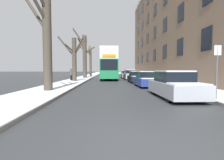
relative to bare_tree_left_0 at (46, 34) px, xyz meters
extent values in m
plane|color=#303335|center=(5.05, -8.23, -3.86)|extent=(320.00, 320.00, 0.00)
cube|color=slate|center=(-0.11, 44.77, -3.80)|extent=(3.07, 130.00, 0.13)
cube|color=silver|center=(-0.11, 44.77, -3.72)|extent=(3.04, 130.00, 0.03)
cube|color=slate|center=(10.21, 44.77, -3.80)|extent=(3.07, 130.00, 0.13)
cube|color=silver|center=(10.21, 44.77, -3.72)|extent=(3.04, 130.00, 0.03)
cube|color=#7A604C|center=(16.25, 16.38, 4.99)|extent=(9.00, 38.62, 17.71)
cube|color=black|center=(11.72, 1.81, 0.03)|extent=(0.08, 1.40, 1.80)
cube|color=black|center=(11.72, 6.67, 0.03)|extent=(0.08, 1.40, 1.80)
cube|color=black|center=(11.72, 11.52, 0.03)|extent=(0.08, 1.40, 1.80)
cube|color=black|center=(11.72, 16.38, 0.03)|extent=(0.08, 1.40, 1.80)
cube|color=black|center=(11.72, 21.23, 0.03)|extent=(0.08, 1.40, 1.80)
cube|color=black|center=(11.72, 26.09, 0.03)|extent=(0.08, 1.40, 1.80)
cube|color=black|center=(11.72, 30.94, 0.03)|extent=(0.08, 1.40, 1.80)
cube|color=black|center=(11.72, 6.67, 3.58)|extent=(0.08, 1.40, 1.80)
cube|color=black|center=(11.72, 11.52, 3.58)|extent=(0.08, 1.40, 1.80)
cube|color=black|center=(11.72, 16.38, 3.58)|extent=(0.08, 1.40, 1.80)
cube|color=black|center=(11.72, 21.23, 3.58)|extent=(0.08, 1.40, 1.80)
cube|color=black|center=(11.72, 26.09, 3.58)|extent=(0.08, 1.40, 1.80)
cube|color=black|center=(11.72, 30.94, 3.58)|extent=(0.08, 1.40, 1.80)
cube|color=black|center=(11.72, 16.38, 7.12)|extent=(0.08, 1.40, 1.80)
cube|color=black|center=(11.72, 21.23, 7.12)|extent=(0.08, 1.40, 1.80)
cube|color=black|center=(11.72, 26.09, 7.12)|extent=(0.08, 1.40, 1.80)
cube|color=black|center=(11.72, 30.94, 7.12)|extent=(0.08, 1.40, 1.80)
cube|color=black|center=(11.72, 21.23, 10.66)|extent=(0.08, 1.40, 1.80)
cube|color=black|center=(11.72, 26.09, 10.66)|extent=(0.08, 1.40, 1.80)
cube|color=black|center=(11.72, 30.94, 10.66)|extent=(0.08, 1.40, 1.80)
cylinder|color=#423A30|center=(0.09, 0.03, -0.36)|extent=(0.57, 0.57, 7.00)
cylinder|color=#423A30|center=(-0.31, -0.77, 1.77)|extent=(1.04, 1.83, 2.27)
cylinder|color=#423A30|center=(-0.82, 0.40, 1.47)|extent=(2.04, 0.99, 2.81)
cylinder|color=#423A30|center=(0.07, 9.81, -1.18)|extent=(0.53, 0.53, 5.35)
cylinder|color=#423A30|center=(0.65, 10.18, 0.46)|extent=(1.38, 0.97, 2.06)
cylinder|color=#423A30|center=(-0.37, 9.27, 0.20)|extent=(1.08, 1.28, 0.99)
cylinder|color=#423A30|center=(0.71, 9.16, 0.47)|extent=(1.50, 1.53, 1.85)
cylinder|color=#423A30|center=(-0.86, 9.69, 0.42)|extent=(2.01, 0.45, 2.46)
cylinder|color=#423A30|center=(0.21, 19.07, -0.14)|extent=(0.69, 0.69, 7.43)
cylinder|color=#423A30|center=(-0.73, 18.76, 3.26)|extent=(2.13, 0.91, 2.87)
cylinder|color=#423A30|center=(-0.41, 19.36, 2.15)|extent=(1.53, 0.87, 2.34)
cylinder|color=#423A30|center=(0.27, 19.85, 2.25)|extent=(0.39, 1.74, 1.44)
cylinder|color=#423A30|center=(1.00, 19.71, 1.18)|extent=(1.83, 1.55, 1.39)
cylinder|color=#423A30|center=(-0.12, 20.21, 3.25)|extent=(0.92, 2.49, 2.00)
cylinder|color=#423A30|center=(0.34, 29.01, -0.84)|extent=(0.52, 0.52, 6.05)
cylinder|color=#423A30|center=(-1.04, 28.82, 2.18)|extent=(2.89, 0.57, 2.18)
cylinder|color=#423A30|center=(0.20, 28.25, 1.68)|extent=(0.47, 1.66, 1.36)
cylinder|color=#423A30|center=(0.24, 29.82, 2.44)|extent=(0.40, 1.79, 2.15)
cylinder|color=#423A30|center=(0.10, 29.52, 2.24)|extent=(0.70, 1.25, 2.06)
cylinder|color=#423A30|center=(-0.53, 29.61, 2.32)|extent=(1.93, 1.42, 2.03)
cube|color=#1E7A47|center=(4.31, 16.05, -2.21)|extent=(2.48, 10.39, 2.63)
cube|color=silver|center=(4.31, 16.05, -0.12)|extent=(2.43, 10.18, 1.54)
cube|color=beige|center=(4.31, 16.05, 0.71)|extent=(2.43, 10.18, 0.12)
cube|color=black|center=(4.31, 16.05, -1.70)|extent=(2.51, 9.14, 1.37)
cube|color=black|center=(4.31, 16.05, -0.05)|extent=(2.51, 9.14, 1.17)
cube|color=black|center=(4.31, 10.88, -1.70)|extent=(2.24, 0.06, 1.43)
cube|color=orange|center=(4.31, 10.87, -0.51)|extent=(1.74, 0.05, 0.32)
cylinder|color=black|center=(3.24, 12.93, -3.35)|extent=(0.30, 1.03, 1.03)
cylinder|color=black|center=(5.38, 12.93, -3.35)|extent=(0.30, 1.03, 1.03)
cylinder|color=black|center=(3.24, 18.96, -3.35)|extent=(0.30, 1.03, 1.03)
cylinder|color=black|center=(5.38, 18.96, -3.35)|extent=(0.30, 1.03, 1.03)
cube|color=#9EA3AD|center=(7.60, -2.42, -3.35)|extent=(1.78, 4.32, 0.68)
cube|color=black|center=(7.60, -2.25, -2.74)|extent=(1.53, 2.16, 0.55)
cube|color=silver|center=(7.60, -2.25, -2.43)|extent=(1.49, 2.05, 0.07)
cube|color=silver|center=(7.60, -3.96, -2.99)|extent=(1.60, 1.13, 0.05)
cylinder|color=black|center=(6.82, -3.72, -3.52)|extent=(0.20, 0.68, 0.68)
cylinder|color=black|center=(8.37, -3.72, -3.52)|extent=(0.20, 0.68, 0.68)
cylinder|color=black|center=(6.82, -1.12, -3.52)|extent=(0.20, 0.68, 0.68)
cylinder|color=black|center=(8.37, -1.12, -3.52)|extent=(0.20, 0.68, 0.68)
cube|color=navy|center=(7.60, 3.80, -3.38)|extent=(1.87, 3.94, 0.62)
cube|color=black|center=(7.60, 3.95, -2.80)|extent=(1.61, 1.97, 0.54)
cube|color=silver|center=(7.60, 3.95, -2.50)|extent=(1.57, 1.87, 0.05)
cube|color=silver|center=(7.60, 2.40, -3.05)|extent=(1.68, 1.03, 0.04)
cylinder|color=black|center=(6.77, 2.62, -3.52)|extent=(0.20, 0.68, 0.68)
cylinder|color=black|center=(8.42, 2.62, -3.52)|extent=(0.20, 0.68, 0.68)
cylinder|color=black|center=(6.77, 4.98, -3.52)|extent=(0.20, 0.68, 0.68)
cylinder|color=black|center=(8.42, 4.98, -3.52)|extent=(0.20, 0.68, 0.68)
cube|color=black|center=(7.60, 9.19, -3.39)|extent=(1.80, 3.96, 0.61)
cube|color=black|center=(7.60, 9.35, -2.82)|extent=(1.55, 1.98, 0.53)
cube|color=silver|center=(7.60, 9.35, -2.53)|extent=(1.51, 1.88, 0.06)
cube|color=silver|center=(7.60, 7.78, -3.06)|extent=(1.62, 1.03, 0.05)
cylinder|color=black|center=(6.81, 8.00, -3.55)|extent=(0.20, 0.61, 0.61)
cylinder|color=black|center=(8.39, 8.00, -3.55)|extent=(0.20, 0.61, 0.61)
cylinder|color=black|center=(6.81, 10.38, -3.55)|extent=(0.20, 0.61, 0.61)
cylinder|color=black|center=(8.39, 10.38, -3.55)|extent=(0.20, 0.61, 0.61)
cube|color=#9EA3AD|center=(7.60, 15.20, -3.33)|extent=(1.72, 3.97, 0.71)
cube|color=black|center=(7.60, 15.35, -2.69)|extent=(1.48, 1.98, 0.58)
cube|color=silver|center=(7.60, 15.35, -2.36)|extent=(1.44, 1.88, 0.09)
cube|color=silver|center=(7.60, 13.79, -2.94)|extent=(1.55, 1.04, 0.07)
cylinder|color=black|center=(6.85, 14.01, -3.54)|extent=(0.20, 0.65, 0.65)
cylinder|color=black|center=(8.34, 14.01, -3.54)|extent=(0.20, 0.65, 0.65)
cylinder|color=black|center=(6.85, 16.39, -3.54)|extent=(0.20, 0.65, 0.65)
cylinder|color=black|center=(8.34, 16.39, -3.54)|extent=(0.20, 0.65, 0.65)
cube|color=#9EA3AD|center=(7.60, 20.24, -3.37)|extent=(1.77, 3.92, 0.64)
cube|color=black|center=(7.60, 20.40, -2.80)|extent=(1.52, 1.96, 0.51)
cube|color=silver|center=(7.60, 20.40, -2.50)|extent=(1.48, 1.86, 0.08)
cube|color=silver|center=(7.60, 18.85, -3.02)|extent=(1.59, 1.02, 0.07)
cylinder|color=black|center=(6.82, 19.07, -3.53)|extent=(0.20, 0.66, 0.66)
cylinder|color=black|center=(8.37, 19.07, -3.53)|extent=(0.20, 0.66, 0.66)
cylinder|color=black|center=(6.82, 21.42, -3.53)|extent=(0.20, 0.66, 0.66)
cylinder|color=black|center=(8.37, 21.42, -3.53)|extent=(0.20, 0.66, 0.66)
cube|color=white|center=(3.62, 28.40, -2.65)|extent=(2.08, 5.50, 1.98)
cube|color=black|center=(3.62, 25.67, -2.20)|extent=(1.83, 0.06, 0.87)
cylinder|color=black|center=(2.70, 26.64, -3.52)|extent=(0.22, 0.68, 0.68)
cylinder|color=black|center=(4.54, 26.64, -3.52)|extent=(0.22, 0.68, 0.68)
cylinder|color=black|center=(2.70, 30.16, -3.52)|extent=(0.22, 0.68, 0.68)
cylinder|color=black|center=(4.54, 30.16, -3.52)|extent=(0.22, 0.68, 0.68)
cylinder|color=black|center=(-0.54, 11.16, -3.45)|extent=(0.18, 0.18, 0.82)
cylinder|color=black|center=(-0.62, 11.01, -3.45)|extent=(0.18, 0.18, 0.82)
cylinder|color=#47474C|center=(-0.58, 11.08, -2.68)|extent=(0.39, 0.39, 0.72)
sphere|color=#8C6647|center=(-0.58, 11.08, -2.20)|extent=(0.23, 0.23, 0.23)
cylinder|color=#4C4F54|center=(8.98, -3.82, -2.54)|extent=(0.07, 0.07, 2.64)
cube|color=silver|center=(8.98, -3.84, -1.47)|extent=(0.32, 0.02, 0.44)
camera|label=1|loc=(3.93, -11.62, -2.36)|focal=28.00mm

